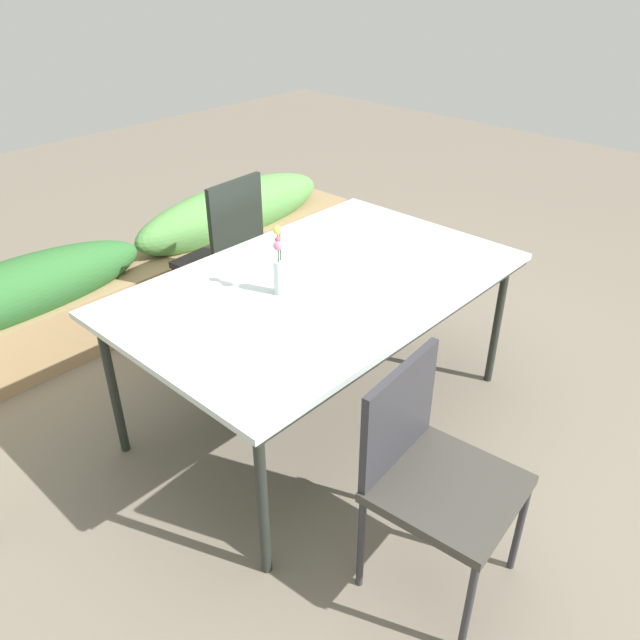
{
  "coord_description": "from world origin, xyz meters",
  "views": [
    {
      "loc": [
        -1.91,
        -1.7,
        2.14
      ],
      "look_at": [
        -0.01,
        0.06,
        0.57
      ],
      "focal_mm": 35.23,
      "sensor_mm": 36.0,
      "label": 1
    }
  ],
  "objects_px": {
    "dining_table": "(320,289)",
    "planter_box": "(142,270)",
    "chair_near_left": "(430,467)",
    "flower_vase": "(279,267)",
    "chair_far_side": "(226,252)"
  },
  "relations": [
    {
      "from": "chair_near_left",
      "to": "flower_vase",
      "type": "relative_size",
      "value": 2.85
    },
    {
      "from": "chair_near_left",
      "to": "flower_vase",
      "type": "xyz_separation_m",
      "value": [
        0.22,
        0.98,
        0.38
      ]
    },
    {
      "from": "dining_table",
      "to": "planter_box",
      "type": "relative_size",
      "value": 0.53
    },
    {
      "from": "dining_table",
      "to": "flower_vase",
      "type": "height_order",
      "value": "flower_vase"
    },
    {
      "from": "dining_table",
      "to": "flower_vase",
      "type": "xyz_separation_m",
      "value": [
        -0.21,
        0.05,
        0.17
      ]
    },
    {
      "from": "dining_table",
      "to": "chair_near_left",
      "type": "relative_size",
      "value": 2.07
    },
    {
      "from": "dining_table",
      "to": "flower_vase",
      "type": "bearing_deg",
      "value": 166.71
    },
    {
      "from": "planter_box",
      "to": "flower_vase",
      "type": "bearing_deg",
      "value": -97.01
    },
    {
      "from": "chair_near_left",
      "to": "flower_vase",
      "type": "distance_m",
      "value": 1.08
    },
    {
      "from": "dining_table",
      "to": "chair_near_left",
      "type": "bearing_deg",
      "value": -114.72
    },
    {
      "from": "chair_near_left",
      "to": "planter_box",
      "type": "xyz_separation_m",
      "value": [
        0.4,
        2.47,
        -0.21
      ]
    },
    {
      "from": "flower_vase",
      "to": "planter_box",
      "type": "xyz_separation_m",
      "value": [
        0.18,
        1.49,
        -0.59
      ]
    },
    {
      "from": "chair_near_left",
      "to": "chair_far_side",
      "type": "bearing_deg",
      "value": -113.44
    },
    {
      "from": "flower_vase",
      "to": "planter_box",
      "type": "height_order",
      "value": "flower_vase"
    },
    {
      "from": "dining_table",
      "to": "planter_box",
      "type": "bearing_deg",
      "value": 91.0
    }
  ]
}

